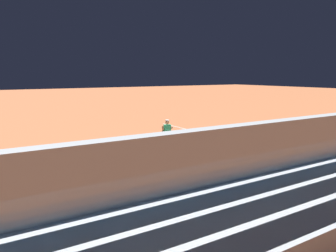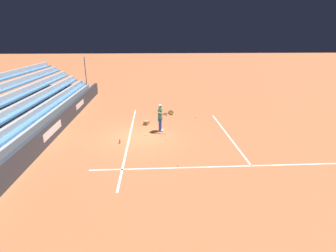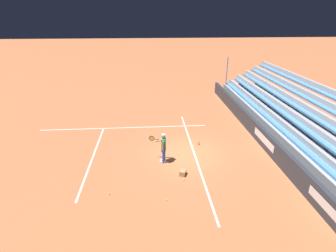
{
  "view_description": "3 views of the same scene",
  "coord_description": "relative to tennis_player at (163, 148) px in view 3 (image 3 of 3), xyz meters",
  "views": [
    {
      "loc": [
        -9.87,
        -12.9,
        4.09
      ],
      "look_at": [
        -1.2,
        0.83,
        1.49
      ],
      "focal_mm": 35.0,
      "sensor_mm": 36.0,
      "label": 1
    },
    {
      "loc": [
        14.84,
        0.98,
        5.76
      ],
      "look_at": [
        0.01,
        1.83,
        0.64
      ],
      "focal_mm": 28.0,
      "sensor_mm": 36.0,
      "label": 2
    },
    {
      "loc": [
        -13.7,
        2.1,
        7.73
      ],
      "look_at": [
        0.73,
        1.02,
        1.5
      ],
      "focal_mm": 28.0,
      "sensor_mm": 36.0,
      "label": 3
    }
  ],
  "objects": [
    {
      "name": "court_sideline_white",
      "position": [
        4.99,
        2.59,
        -0.89
      ],
      "size": [
        0.1,
        12.0,
        0.01
      ],
      "primitive_type": "cube",
      "color": "white",
      "rests_on": "ground"
    },
    {
      "name": "water_bottle",
      "position": [
        1.88,
        -2.37,
        -0.78
      ],
      "size": [
        0.07,
        0.07,
        0.22
      ],
      "primitive_type": "cylinder",
      "color": "#EA4C33",
      "rests_on": "ground"
    },
    {
      "name": "tennis_player",
      "position": [
        0.0,
        0.0,
        0.0
      ],
      "size": [
        0.72,
        0.96,
        1.71
      ],
      "color": "blue",
      "rests_on": "ground"
    },
    {
      "name": "ground_plane",
      "position": [
        0.88,
        -1.41,
        -0.89
      ],
      "size": [
        160.0,
        160.0,
        0.0
      ],
      "primitive_type": "plane",
      "color": "#B7663D"
    },
    {
      "name": "tennis_ball_stray_back",
      "position": [
        -1.9,
        -0.91,
        -0.86
      ],
      "size": [
        0.07,
        0.07,
        0.07
      ],
      "primitive_type": "sphere",
      "color": "#CCE533",
      "rests_on": "ground"
    },
    {
      "name": "tennis_ball_near_player",
      "position": [
        4.82,
        0.67,
        -0.86
      ],
      "size": [
        0.07,
        0.07,
        0.07
      ],
      "primitive_type": "sphere",
      "color": "#CCE533",
      "rests_on": "ground"
    },
    {
      "name": "bleacher_stand",
      "position": [
        0.88,
        -9.02,
        -0.1
      ],
      "size": [
        24.37,
        4.0,
        3.85
      ],
      "color": "#9EA3A8",
      "rests_on": "ground"
    },
    {
      "name": "tennis_ball_by_box",
      "position": [
        -2.75,
        2.69,
        -0.86
      ],
      "size": [
        0.07,
        0.07,
        0.07
      ],
      "primitive_type": "sphere",
      "color": "#CCE533",
      "rests_on": "ground"
    },
    {
      "name": "tennis_ball_on_baseline",
      "position": [
        1.54,
        0.27,
        -0.86
      ],
      "size": [
        0.07,
        0.07,
        0.07
      ],
      "primitive_type": "sphere",
      "color": "#CCE533",
      "rests_on": "ground"
    },
    {
      "name": "tennis_ball_far_left",
      "position": [
        -3.35,
        0.06,
        -0.86
      ],
      "size": [
        0.07,
        0.07,
        0.07
      ],
      "primitive_type": "sphere",
      "color": "#CCE533",
      "rests_on": "ground"
    },
    {
      "name": "court_baseline_white",
      "position": [
        0.88,
        -1.91,
        -0.89
      ],
      "size": [
        12.0,
        0.1,
        0.01
      ],
      "primitive_type": "cube",
      "color": "white",
      "rests_on": "ground"
    },
    {
      "name": "ball_box_cardboard",
      "position": [
        -1.39,
        -0.93,
        -0.76
      ],
      "size": [
        0.48,
        0.43,
        0.26
      ],
      "primitive_type": "cube",
      "rotation": [
        0.0,
        0.0,
        -0.38
      ],
      "color": "#A87F51",
      "rests_on": "ground"
    },
    {
      "name": "court_service_line_white",
      "position": [
        0.88,
        4.09,
        -0.89
      ],
      "size": [
        8.22,
        0.1,
        0.01
      ],
      "primitive_type": "cube",
      "color": "white",
      "rests_on": "ground"
    },
    {
      "name": "tennis_ball_far_right",
      "position": [
        0.73,
        -0.94,
        -0.86
      ],
      "size": [
        0.07,
        0.07,
        0.07
      ],
      "primitive_type": "sphere",
      "color": "#CCE533",
      "rests_on": "ground"
    },
    {
      "name": "back_wall_sponsor_board",
      "position": [
        0.87,
        -6.39,
        -0.34
      ],
      "size": [
        25.65,
        0.25,
        1.1
      ],
      "color": "#2D333D",
      "rests_on": "ground"
    }
  ]
}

